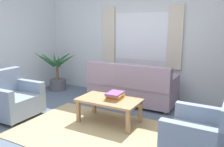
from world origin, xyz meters
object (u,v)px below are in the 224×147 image
(coffee_table, at_px, (109,102))
(book_stack_on_table, at_px, (115,95))
(couch, at_px, (131,87))
(armchair_left, at_px, (12,98))
(armchair_right, at_px, (205,138))
(potted_plant, at_px, (57,73))

(coffee_table, relative_size, book_stack_on_table, 3.11)
(couch, xyz_separation_m, book_stack_on_table, (0.17, -1.06, 0.13))
(armchair_left, xyz_separation_m, coffee_table, (1.77, 0.64, 0.03))
(armchair_right, distance_m, potted_plant, 4.32)
(armchair_right, xyz_separation_m, coffee_table, (-1.67, 0.55, 0.03))
(couch, bearing_deg, book_stack_on_table, 99.09)
(potted_plant, bearing_deg, armchair_right, -23.93)
(potted_plant, bearing_deg, couch, -2.04)
(armchair_right, bearing_deg, book_stack_on_table, -109.57)
(book_stack_on_table, bearing_deg, armchair_right, -21.10)
(couch, xyz_separation_m, coffee_table, (0.09, -1.13, 0.01))
(coffee_table, relative_size, potted_plant, 0.89)
(armchair_left, distance_m, potted_plant, 1.92)
(coffee_table, bearing_deg, armchair_left, -160.11)
(armchair_left, bearing_deg, book_stack_on_table, -70.22)
(armchair_left, relative_size, potted_plant, 0.71)
(armchair_left, bearing_deg, coffee_table, -71.20)
(couch, bearing_deg, armchair_right, 136.40)
(coffee_table, bearing_deg, armchair_right, -18.15)
(coffee_table, bearing_deg, book_stack_on_table, 38.85)
(coffee_table, distance_m, potted_plant, 2.58)
(couch, xyz_separation_m, armchair_left, (-1.68, -1.77, -0.01))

